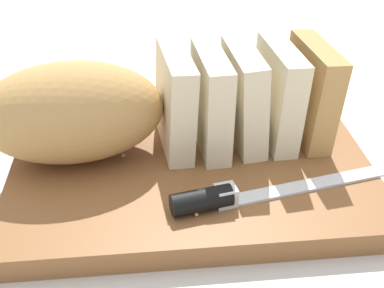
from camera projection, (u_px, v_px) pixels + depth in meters
The scene contains 8 objects.
ground_plane at pixel (192, 186), 0.55m from camera, with size 3.00×3.00×0.00m, color beige.
cutting_board at pixel (192, 177), 0.54m from camera, with size 0.39×0.24×0.03m, color brown.
bread_loaf at pixel (145, 106), 0.54m from camera, with size 0.38×0.12×0.11m.
bread_knife at pixel (225, 197), 0.48m from camera, with size 0.24×0.06×0.02m.
crumb_near_knife at pixel (224, 147), 0.56m from camera, with size 0.00×0.00×0.00m, color tan.
crumb_near_loaf at pixel (183, 143), 0.57m from camera, with size 0.01×0.01×0.01m, color tan.
crumb_stray_left at pixel (123, 155), 0.55m from camera, with size 0.00×0.00×0.00m, color tan.
crumb_stray_right at pixel (196, 215), 0.47m from camera, with size 0.00×0.00×0.00m, color tan.
Camera 1 is at (-0.06, -0.43, 0.34)m, focal length 46.36 mm.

